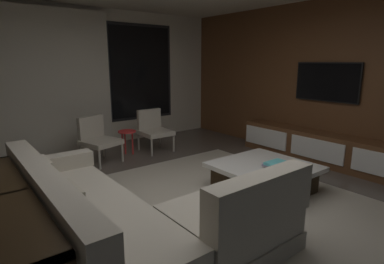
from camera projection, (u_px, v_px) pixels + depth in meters
The scene contains 13 objects.
floor at pixel (199, 213), 3.55m from camera, with size 9.20×9.20×0.00m, color #564C44.
back_wall_with_window at pixel (78, 80), 6.00m from camera, with size 6.60×0.30×2.70m.
media_wall at pixel (345, 82), 5.09m from camera, with size 0.12×7.80×2.70m.
area_rug at pixel (227, 207), 3.69m from camera, with size 3.20×3.80×0.01m, color #ADA391.
sectional_couch at pixel (126, 220), 2.83m from camera, with size 1.98×2.50×0.82m.
coffee_table at pixel (264, 177), 4.15m from camera, with size 1.16×1.16×0.36m.
book_stack_on_coffee_table at pixel (275, 165), 3.97m from camera, with size 0.28×0.22×0.09m.
accent_chair_near_window at pixel (153, 128), 6.01m from camera, with size 0.55×0.57×0.78m.
accent_chair_by_curtain at pixel (97, 137), 5.29m from camera, with size 0.68×0.69×0.78m.
side_stool at pixel (127, 135), 5.68m from camera, with size 0.32×0.32×0.46m.
media_console at pixel (326, 150), 5.20m from camera, with size 0.46×3.10×0.52m.
mounted_tv at pixel (327, 82), 5.22m from camera, with size 0.05×1.12×0.64m.
console_table_behind_couch at pixel (6, 235), 2.35m from camera, with size 0.40×2.10×0.74m.
Camera 1 is at (-2.07, -2.52, 1.69)m, focal length 29.31 mm.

